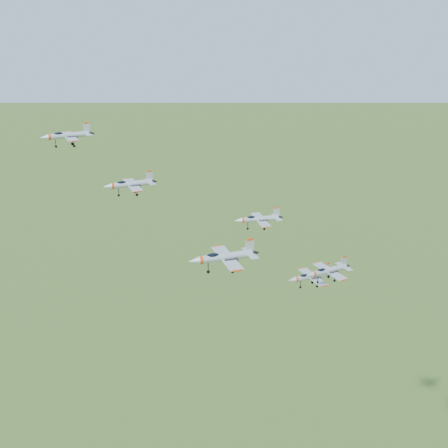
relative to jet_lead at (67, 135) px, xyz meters
name	(u,v)px	position (x,y,z in m)	size (l,w,h in m)	color
jet_lead	(67,135)	(0.00, 0.00, 0.00)	(11.09, 9.10, 2.97)	#B0B7BE
jet_left_high	(130,184)	(8.92, -14.17, -7.27)	(10.68, 8.78, 2.86)	#B0B7BE
jet_right_high	(224,257)	(21.32, -31.07, -17.68)	(13.73, 11.36, 3.67)	#B0B7BE
jet_left_low	(258,219)	(38.65, -9.40, -20.21)	(11.40, 9.55, 3.05)	#B0B7BE
jet_right_low	(328,271)	(46.53, -26.49, -26.90)	(11.37, 9.43, 3.04)	#B0B7BE
jet_trail	(311,276)	(45.20, -22.11, -29.91)	(11.31, 9.28, 3.03)	#B0B7BE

